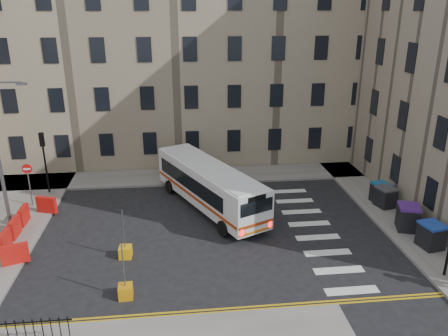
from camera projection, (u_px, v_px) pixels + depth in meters
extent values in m
plane|color=black|center=(242.00, 231.00, 24.36)|extent=(120.00, 120.00, 0.00)
cube|color=slate|center=(143.00, 178.00, 31.74)|extent=(36.00, 3.20, 0.15)
cube|color=slate|center=(366.00, 194.00, 29.01)|extent=(2.40, 26.00, 0.15)
cube|color=gray|center=(129.00, 57.00, 35.36)|extent=(38.00, 10.50, 16.00)
cylinder|color=black|center=(46.00, 170.00, 28.58)|extent=(0.12, 0.12, 3.20)
cube|color=black|center=(42.00, 140.00, 27.88)|extent=(0.28, 0.22, 0.90)
cylinder|color=#595B5E|center=(30.00, 187.00, 26.80)|extent=(0.08, 0.08, 2.40)
cube|color=red|center=(26.00, 164.00, 26.28)|extent=(0.60, 0.04, 0.60)
cube|color=red|center=(5.00, 241.00, 21.93)|extent=(0.25, 1.25, 1.00)
cube|color=red|center=(15.00, 228.00, 23.33)|extent=(0.25, 1.25, 1.00)
cube|color=red|center=(24.00, 215.00, 24.73)|extent=(0.25, 1.25, 1.00)
cube|color=red|center=(46.00, 205.00, 26.04)|extent=(1.26, 0.66, 1.00)
cube|color=red|center=(15.00, 254.00, 20.81)|extent=(1.26, 0.66, 1.00)
cube|color=silver|center=(209.00, 184.00, 26.64)|extent=(6.28, 10.01, 2.27)
cube|color=black|center=(189.00, 183.00, 26.38)|extent=(3.43, 7.27, 0.91)
cube|color=black|center=(221.00, 176.00, 27.50)|extent=(3.43, 7.27, 0.91)
cube|color=black|center=(174.00, 158.00, 30.57)|extent=(1.84, 0.90, 1.00)
cube|color=black|center=(257.00, 207.00, 22.47)|extent=(1.84, 0.90, 0.73)
cube|color=#9F310D|center=(193.00, 196.00, 26.26)|extent=(4.18, 8.90, 0.16)
cube|color=#9F310D|center=(225.00, 189.00, 27.39)|extent=(4.18, 8.90, 0.16)
cube|color=#FF0C0C|center=(242.00, 233.00, 22.44)|extent=(0.20, 0.13, 0.36)
cube|color=#FF0C0C|center=(270.00, 224.00, 23.33)|extent=(0.20, 0.13, 0.36)
cylinder|color=black|center=(170.00, 187.00, 29.17)|extent=(0.61, 0.93, 0.91)
cylinder|color=black|center=(200.00, 180.00, 30.28)|extent=(0.61, 0.93, 0.91)
cylinder|color=black|center=(223.00, 229.00, 23.63)|extent=(0.61, 0.93, 0.91)
cylinder|color=black|center=(257.00, 219.00, 24.74)|extent=(0.61, 0.93, 0.91)
cube|color=black|center=(431.00, 236.00, 22.23)|extent=(1.17, 1.30, 1.19)
cube|color=#1C3C9C|center=(433.00, 225.00, 22.00)|extent=(1.23, 1.36, 0.12)
cube|color=black|center=(408.00, 218.00, 24.03)|extent=(1.38, 1.49, 1.28)
cube|color=#481E71|center=(410.00, 207.00, 23.79)|extent=(1.45, 1.56, 0.13)
cube|color=black|center=(408.00, 217.00, 24.35)|extent=(1.30, 1.39, 1.18)
cube|color=#176827|center=(410.00, 206.00, 24.12)|extent=(1.37, 1.46, 0.12)
cube|color=black|center=(385.00, 198.00, 26.85)|extent=(1.17, 1.28, 1.13)
cube|color=#3D3C3F|center=(386.00, 188.00, 26.64)|extent=(1.23, 1.34, 0.12)
cube|color=black|center=(381.00, 194.00, 27.48)|extent=(1.15, 1.26, 1.12)
cube|color=#155485|center=(382.00, 184.00, 27.27)|extent=(1.21, 1.32, 0.12)
cube|color=#E19F0C|center=(126.00, 252.00, 21.66)|extent=(0.64, 0.64, 0.60)
cube|color=#C8830B|center=(126.00, 292.00, 18.63)|extent=(0.63, 0.63, 0.60)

